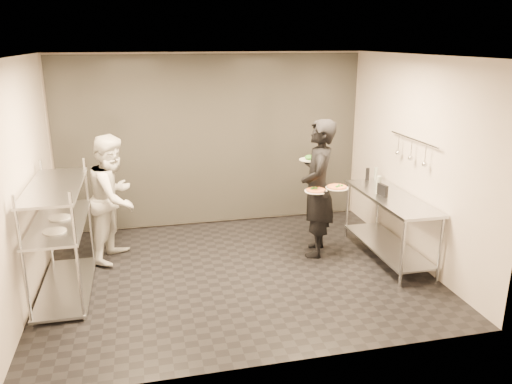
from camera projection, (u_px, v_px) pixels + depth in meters
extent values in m
cube|color=black|center=(237.00, 273.00, 6.66)|extent=(5.00, 4.00, 0.00)
cube|color=silver|center=(234.00, 56.00, 5.84)|extent=(5.00, 4.00, 0.00)
cube|color=beige|center=(212.00, 141.00, 8.11)|extent=(5.00, 0.00, 2.80)
cube|color=beige|center=(279.00, 228.00, 4.39)|extent=(5.00, 0.00, 2.80)
cube|color=beige|center=(21.00, 184.00, 5.71)|extent=(0.00, 4.00, 2.80)
cube|color=beige|center=(416.00, 161.00, 6.80)|extent=(0.00, 4.00, 2.80)
cube|color=white|center=(213.00, 141.00, 8.08)|extent=(4.90, 0.04, 2.74)
cylinder|color=#B5B8BD|center=(23.00, 263.00, 5.20)|extent=(0.04, 0.04, 1.50)
cylinder|color=#B5B8BD|center=(47.00, 215.00, 6.63)|extent=(0.04, 0.04, 1.50)
cylinder|color=#B5B8BD|center=(77.00, 258.00, 5.32)|extent=(0.04, 0.04, 1.50)
cylinder|color=#B5B8BD|center=(89.00, 212.00, 6.75)|extent=(0.04, 0.04, 1.50)
cube|color=#A7ABB1|center=(67.00, 287.00, 6.18)|extent=(0.60, 1.60, 0.03)
cube|color=#A7ABB1|center=(59.00, 223.00, 5.93)|extent=(0.60, 1.60, 0.03)
cube|color=#A7ABB1|center=(54.00, 186.00, 5.80)|extent=(0.60, 1.60, 0.03)
cylinder|color=silver|center=(54.00, 231.00, 5.60)|extent=(0.26, 0.26, 0.01)
cylinder|color=silver|center=(60.00, 218.00, 6.02)|extent=(0.26, 0.26, 0.01)
cylinder|color=#B5B8BD|center=(403.00, 254.00, 6.15)|extent=(0.04, 0.04, 0.90)
cylinder|color=#B5B8BD|center=(347.00, 210.00, 7.75)|extent=(0.04, 0.04, 0.90)
cylinder|color=#B5B8BD|center=(440.00, 250.00, 6.26)|extent=(0.04, 0.04, 0.90)
cylinder|color=#B5B8BD|center=(378.00, 207.00, 7.86)|extent=(0.04, 0.04, 0.90)
cube|color=#A7ABB1|center=(387.00, 245.00, 7.08)|extent=(0.57, 1.71, 0.03)
cube|color=#A7ABB1|center=(391.00, 197.00, 6.87)|extent=(0.60, 1.80, 0.04)
cylinder|color=#B5B8BD|center=(414.00, 139.00, 6.69)|extent=(0.02, 1.20, 0.02)
cylinder|color=#B5B8BD|center=(426.00, 154.00, 6.40)|extent=(0.01, 0.01, 0.22)
sphere|color=#B5B8BD|center=(425.00, 164.00, 6.44)|extent=(0.07, 0.07, 0.07)
cylinder|color=#B5B8BD|center=(412.00, 149.00, 6.73)|extent=(0.01, 0.01, 0.22)
sphere|color=#B5B8BD|center=(411.00, 158.00, 6.77)|extent=(0.07, 0.07, 0.07)
cylinder|color=#B5B8BD|center=(399.00, 144.00, 7.05)|extent=(0.01, 0.01, 0.22)
sphere|color=#B5B8BD|center=(398.00, 153.00, 7.09)|extent=(0.07, 0.07, 0.07)
imported|color=black|center=(318.00, 189.00, 7.00)|extent=(0.71, 0.84, 1.96)
imported|color=silver|center=(114.00, 198.00, 6.89)|extent=(0.95, 1.06, 1.77)
cylinder|color=silver|center=(316.00, 191.00, 6.74)|extent=(0.31, 0.31, 0.01)
cylinder|color=#A4633B|center=(316.00, 190.00, 6.74)|extent=(0.27, 0.27, 0.02)
cylinder|color=#C3421A|center=(316.00, 190.00, 6.73)|extent=(0.24, 0.24, 0.01)
sphere|color=#1E6116|center=(316.00, 189.00, 6.73)|extent=(0.04, 0.04, 0.04)
cylinder|color=silver|center=(337.00, 188.00, 6.82)|extent=(0.31, 0.31, 0.01)
cylinder|color=#A4633B|center=(337.00, 187.00, 6.81)|extent=(0.27, 0.27, 0.02)
cylinder|color=#C3421A|center=(337.00, 186.00, 6.81)|extent=(0.24, 0.24, 0.01)
sphere|color=#1E6116|center=(337.00, 186.00, 6.81)|extent=(0.04, 0.04, 0.04)
cylinder|color=silver|center=(310.00, 160.00, 7.15)|extent=(0.29, 0.29, 0.01)
ellipsoid|color=#23701C|center=(310.00, 157.00, 7.14)|extent=(0.13, 0.13, 0.07)
cube|color=black|center=(382.00, 190.00, 6.87)|extent=(0.07, 0.23, 0.16)
cylinder|color=gray|center=(378.00, 185.00, 6.95)|extent=(0.07, 0.07, 0.25)
cylinder|color=gray|center=(376.00, 174.00, 7.61)|extent=(0.06, 0.06, 0.20)
cylinder|color=black|center=(367.00, 174.00, 7.59)|extent=(0.06, 0.06, 0.19)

